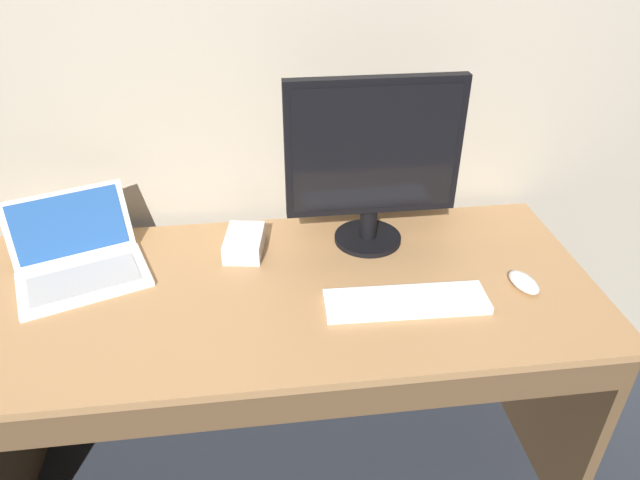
{
  "coord_description": "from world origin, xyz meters",
  "views": [
    {
      "loc": [
        -0.04,
        -1.21,
        1.67
      ],
      "look_at": [
        0.11,
        0.0,
        0.88
      ],
      "focal_mm": 32.02,
      "sensor_mm": 36.0,
      "label": 1
    }
  ],
  "objects_px": {
    "wired_keyboard": "(406,301)",
    "computer_mouse": "(524,282)",
    "laptop_white": "(79,262)",
    "external_monitor": "(373,158)",
    "external_drive_box": "(244,243)"
  },
  "relations": [
    {
      "from": "laptop_white",
      "to": "computer_mouse",
      "type": "distance_m",
      "value": 1.2
    },
    {
      "from": "wired_keyboard",
      "to": "computer_mouse",
      "type": "relative_size",
      "value": 4.0
    },
    {
      "from": "laptop_white",
      "to": "external_monitor",
      "type": "xyz_separation_m",
      "value": [
        0.81,
        0.05,
        0.24
      ]
    },
    {
      "from": "laptop_white",
      "to": "external_monitor",
      "type": "distance_m",
      "value": 0.85
    },
    {
      "from": "laptop_white",
      "to": "external_monitor",
      "type": "relative_size",
      "value": 0.82
    },
    {
      "from": "external_monitor",
      "to": "laptop_white",
      "type": "bearing_deg",
      "value": -176.32
    },
    {
      "from": "laptop_white",
      "to": "computer_mouse",
      "type": "relative_size",
      "value": 3.89
    },
    {
      "from": "laptop_white",
      "to": "computer_mouse",
      "type": "xyz_separation_m",
      "value": [
        1.18,
        -0.21,
        -0.02
      ]
    },
    {
      "from": "wired_keyboard",
      "to": "external_drive_box",
      "type": "bearing_deg",
      "value": 143.39
    },
    {
      "from": "laptop_white",
      "to": "external_drive_box",
      "type": "height_order",
      "value": "laptop_white"
    },
    {
      "from": "wired_keyboard",
      "to": "computer_mouse",
      "type": "xyz_separation_m",
      "value": [
        0.33,
        0.03,
        0.01
      ]
    },
    {
      "from": "computer_mouse",
      "to": "external_drive_box",
      "type": "bearing_deg",
      "value": 145.95
    },
    {
      "from": "laptop_white",
      "to": "wired_keyboard",
      "type": "distance_m",
      "value": 0.89
    },
    {
      "from": "external_monitor",
      "to": "wired_keyboard",
      "type": "distance_m",
      "value": 0.4
    },
    {
      "from": "computer_mouse",
      "to": "laptop_white",
      "type": "bearing_deg",
      "value": 155.82
    }
  ]
}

